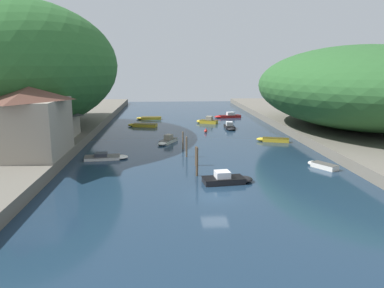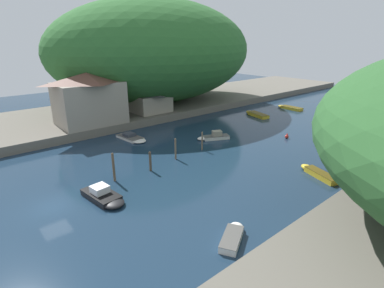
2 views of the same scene
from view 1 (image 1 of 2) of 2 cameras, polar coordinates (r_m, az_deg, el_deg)
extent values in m
plane|color=#192D42|center=(64.19, 0.08, 1.08)|extent=(130.00, 130.00, 0.00)
cube|color=#666056|center=(68.06, -24.01, 1.24)|extent=(22.00, 120.00, 1.35)
cube|color=#666056|center=(71.61, 22.92, 1.81)|extent=(22.00, 120.00, 1.35)
ellipsoid|color=#2D662D|center=(68.76, -25.30, 10.73)|extent=(32.56, 45.58, 21.26)
ellipsoid|color=#285628|center=(71.58, 24.10, 7.97)|extent=(33.50, 46.90, 14.14)
cube|color=gray|center=(48.80, -23.16, 2.31)|extent=(7.18, 10.07, 6.73)
pyramid|color=brown|center=(48.36, -23.56, 7.14)|extent=(7.76, 10.87, 1.53)
cube|color=gray|center=(60.62, -20.29, 2.55)|extent=(6.40, 6.59, 3.25)
pyramid|color=#4C4C51|center=(60.32, -20.45, 4.71)|extent=(6.91, 7.12, 1.34)
cube|color=silver|center=(50.38, -13.53, -2.04)|extent=(4.67, 2.66, 0.39)
ellipsoid|color=silver|center=(50.29, -11.00, -1.95)|extent=(2.44, 2.30, 0.39)
cube|color=#504E4A|center=(50.33, -13.54, -1.81)|extent=(4.76, 2.71, 0.03)
cube|color=#333842|center=(50.29, -13.71, -1.57)|extent=(1.72, 1.69, 0.47)
cube|color=gold|center=(61.50, 12.66, 0.60)|extent=(4.28, 2.48, 0.62)
ellipsoid|color=gold|center=(61.60, 10.75, 0.70)|extent=(2.32, 1.76, 0.62)
cube|color=#4C3E0E|center=(61.44, 12.67, 0.90)|extent=(4.36, 2.53, 0.03)
cube|color=black|center=(73.47, 5.73, 2.58)|extent=(1.84, 4.28, 0.48)
ellipsoid|color=black|center=(71.40, 5.97, 2.31)|extent=(1.70, 2.16, 0.48)
cube|color=black|center=(73.43, 5.73, 2.78)|extent=(1.87, 4.37, 0.03)
cube|color=silver|center=(73.50, 5.72, 3.09)|extent=(1.25, 1.51, 0.80)
cube|color=gold|center=(75.55, -7.18, 2.85)|extent=(4.99, 2.77, 0.61)
ellipsoid|color=gold|center=(76.25, -8.88, 2.89)|extent=(2.67, 2.14, 0.61)
cube|color=#4C3E0E|center=(75.50, -7.18, 3.09)|extent=(5.09, 2.82, 0.03)
cube|color=silver|center=(47.26, 19.54, -3.20)|extent=(2.67, 3.32, 0.58)
ellipsoid|color=silver|center=(48.15, 18.08, -2.83)|extent=(1.84, 1.95, 0.58)
cube|color=#504E4A|center=(47.18, 19.57, -2.84)|extent=(2.72, 3.39, 0.03)
cube|color=red|center=(88.73, 5.79, 4.20)|extent=(5.23, 2.54, 0.55)
ellipsoid|color=red|center=(87.96, 4.24, 4.16)|extent=(2.74, 2.05, 0.55)
cube|color=#450A0A|center=(88.70, 5.79, 4.39)|extent=(5.33, 2.59, 0.03)
cube|color=silver|center=(88.70, 5.89, 4.63)|extent=(1.93, 1.49, 0.76)
cube|color=black|center=(39.33, 4.81, -5.54)|extent=(4.44, 2.61, 0.56)
ellipsoid|color=black|center=(39.94, 7.73, -5.33)|extent=(2.34, 2.24, 0.56)
cube|color=black|center=(39.24, 4.82, -5.13)|extent=(4.53, 2.66, 0.03)
cube|color=silver|center=(39.11, 4.64, -4.66)|extent=(1.65, 1.64, 0.72)
cube|color=gold|center=(85.90, -6.22, 3.93)|extent=(4.50, 1.83, 0.53)
ellipsoid|color=gold|center=(86.03, -7.72, 3.91)|extent=(2.26, 1.72, 0.53)
cube|color=#4C3E0E|center=(85.86, -6.23, 4.12)|extent=(4.59, 1.86, 0.03)
cube|color=gold|center=(79.34, 2.57, 3.40)|extent=(3.96, 3.03, 0.70)
ellipsoid|color=gold|center=(79.94, 1.34, 3.47)|extent=(2.30, 2.18, 0.70)
cube|color=#4C3E0E|center=(79.28, 2.57, 3.66)|extent=(4.04, 3.09, 0.03)
cube|color=#9E937F|center=(79.19, 2.65, 3.95)|extent=(1.63, 1.58, 0.86)
cube|color=silver|center=(59.50, -3.64, 0.44)|extent=(3.03, 4.21, 0.51)
ellipsoid|color=silver|center=(57.75, -4.48, 0.08)|extent=(2.10, 2.39, 0.51)
cube|color=#504E4A|center=(59.45, -3.64, 0.70)|extent=(3.09, 4.30, 0.03)
cube|color=#9E937F|center=(59.49, -3.59, 1.08)|extent=(1.52, 1.69, 0.79)
cylinder|color=brown|center=(41.26, 0.77, -2.80)|extent=(0.26, 0.26, 3.14)
sphere|color=brown|center=(40.88, 0.78, -0.59)|extent=(0.24, 0.24, 0.24)
cylinder|color=#4C3D2D|center=(45.72, 0.64, -1.93)|extent=(0.29, 0.29, 2.24)
sphere|color=#4C3D2D|center=(45.45, 0.65, -0.49)|extent=(0.26, 0.26, 0.26)
cylinder|color=brown|center=(49.90, -0.84, -0.50)|extent=(0.23, 0.23, 2.67)
sphere|color=brown|center=(49.63, -0.84, 1.06)|extent=(0.21, 0.21, 0.21)
cylinder|color=brown|center=(54.62, -1.39, 0.50)|extent=(0.21, 0.21, 2.50)
sphere|color=brown|center=(54.38, -1.40, 1.83)|extent=(0.19, 0.19, 0.19)
sphere|color=red|center=(68.30, 2.11, 1.97)|extent=(0.58, 0.58, 0.58)
cone|color=red|center=(68.23, 2.12, 2.33)|extent=(0.29, 0.29, 0.29)
cylinder|color=#282D3D|center=(47.63, -21.17, -1.36)|extent=(0.13, 0.13, 0.85)
cylinder|color=#282D3D|center=(47.79, -21.10, -1.31)|extent=(0.13, 0.13, 0.85)
cube|color=#2D2D33|center=(47.56, -21.20, -0.47)|extent=(0.24, 0.39, 0.62)
sphere|color=tan|center=(47.48, -21.24, 0.02)|extent=(0.22, 0.22, 0.22)
camera|label=2|loc=(41.53, 46.25, 12.25)|focal=28.00mm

